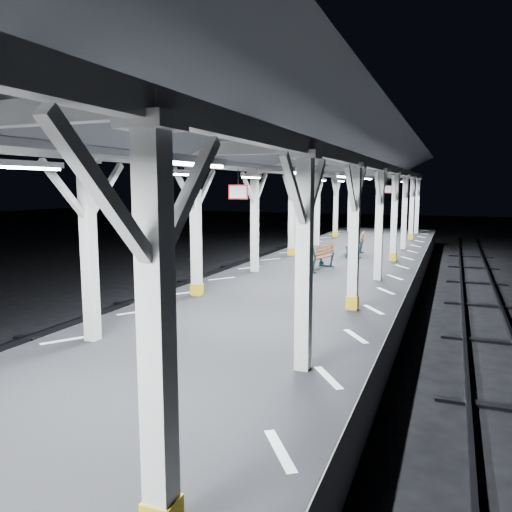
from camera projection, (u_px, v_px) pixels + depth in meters
The scene contains 9 objects.
ground at pixel (237, 370), 10.41m from camera, with size 120.00×120.00×0.00m, color black.
platform at pixel (237, 347), 10.34m from camera, with size 6.00×50.00×1.00m, color black.
hazard_stripes_left at pixel (137, 312), 11.16m from camera, with size 1.00×48.00×0.01m, color silver.
hazard_stripes_right at pixel (356, 336), 9.37m from camera, with size 1.00×48.00×0.01m, color silver.
track_left at pixel (50, 339), 12.22m from camera, with size 2.20×60.00×0.16m.
track_right at pixel (503, 405), 8.57m from camera, with size 2.20×60.00×0.16m.
canopy at pixel (235, 147), 9.76m from camera, with size 5.40×49.00×4.65m.
bench_mid at pixel (320, 257), 16.77m from camera, with size 0.83×1.63×0.85m.
bench_far at pixel (358, 243), 20.25m from camera, with size 0.84×1.79×0.94m.
Camera 1 is at (4.05, -9.13, 3.80)m, focal length 35.00 mm.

